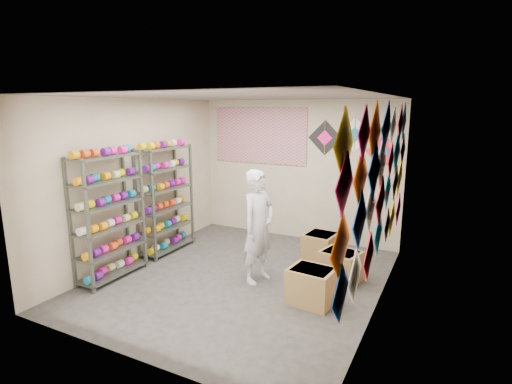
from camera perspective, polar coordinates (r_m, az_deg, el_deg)
The scene contains 12 objects.
ground at distance 6.24m, azimuth -2.11°, elevation -12.20°, with size 4.50×4.50×0.00m, color #2D2A27.
room_walls at distance 5.76m, azimuth -2.24°, elevation 2.89°, with size 4.50×4.50×4.50m.
shelf_rack_front at distance 6.35m, azimuth -20.29°, elevation -3.42°, with size 0.40×1.10×1.90m, color #4C5147.
shelf_rack_back at distance 7.26m, azimuth -12.81°, elevation -1.09°, with size 0.40×1.10×1.90m, color #4C5147.
string_spools at distance 6.76m, azimuth -16.35°, elevation -1.40°, with size 0.12×2.36×0.12m.
kite_wall_display at distance 5.09m, azimuth 17.49°, elevation 1.35°, with size 0.06×4.23×2.06m.
back_wall_kites at distance 7.43m, azimuth 13.56°, elevation 7.09°, with size 1.68×0.02×0.89m.
poster at distance 8.06m, azimuth 0.50°, elevation 8.05°, with size 2.00×0.01×1.10m, color #73489C.
shopkeeper at distance 5.88m, azimuth 0.35°, elevation -4.95°, with size 0.53×0.69×1.68m, color silver.
carton_a at distance 5.48m, azimuth 7.94°, elevation -13.13°, with size 0.58×0.48×0.48m, color brown.
carton_b at distance 6.22m, azimuth 11.96°, elevation -10.27°, with size 0.55×0.45×0.45m, color brown.
carton_c at distance 6.91m, azimuth 9.19°, elevation -7.77°, with size 0.49×0.54×0.47m, color brown.
Camera 1 is at (2.77, -4.97, 2.56)m, focal length 28.00 mm.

